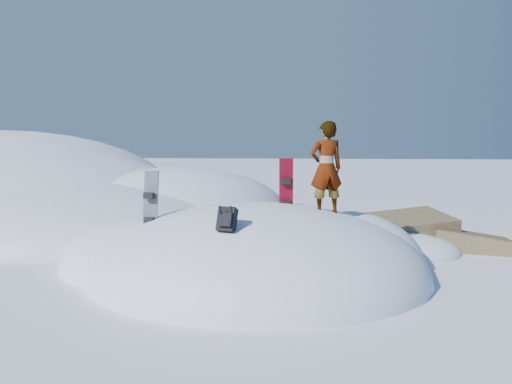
# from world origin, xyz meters

# --- Properties ---
(ground) EXTENTS (120.00, 120.00, 0.00)m
(ground) POSITION_xyz_m (0.00, 0.00, 0.00)
(ground) COLOR white
(ground) RESTS_ON ground
(snow_mound) EXTENTS (8.00, 6.00, 3.00)m
(snow_mound) POSITION_xyz_m (-0.17, 0.24, 0.00)
(snow_mound) COLOR white
(snow_mound) RESTS_ON ground
(snow_ridge) EXTENTS (21.50, 18.50, 6.40)m
(snow_ridge) POSITION_xyz_m (-10.43, 9.85, 0.00)
(snow_ridge) COLOR white
(snow_ridge) RESTS_ON ground
(rock_outcrop) EXTENTS (4.68, 4.41, 1.68)m
(rock_outcrop) POSITION_xyz_m (3.72, 3.01, 0.01)
(rock_outcrop) COLOR brown
(rock_outcrop) RESTS_ON ground
(snowboard_red) EXTENTS (0.30, 0.18, 1.57)m
(snowboard_red) POSITION_xyz_m (0.58, 0.37, 1.64)
(snowboard_red) COLOR #BB0A26
(snowboard_red) RESTS_ON snow_mound
(snowboard_dark) EXTENTS (0.36, 0.31, 1.66)m
(snowboard_dark) POSITION_xyz_m (-2.14, -0.30, 1.37)
(snowboard_dark) COLOR black
(snowboard_dark) RESTS_ON snow_mound
(backpack) EXTENTS (0.37, 0.45, 0.50)m
(backpack) POSITION_xyz_m (-0.37, -1.63, 1.43)
(backpack) COLOR black
(backpack) RESTS_ON snow_mound
(gear_pile) EXTENTS (0.78, 0.69, 0.20)m
(gear_pile) POSITION_xyz_m (-2.37, -1.53, 0.10)
(gear_pile) COLOR black
(gear_pile) RESTS_ON ground
(person) EXTENTS (0.79, 0.64, 1.87)m
(person) POSITION_xyz_m (1.39, 0.04, 2.23)
(person) COLOR slate
(person) RESTS_ON snow_mound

